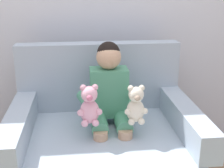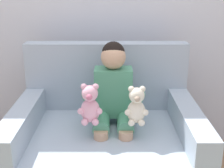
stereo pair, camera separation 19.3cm
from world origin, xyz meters
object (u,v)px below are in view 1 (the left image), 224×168
object	(u,v)px
armchair	(103,148)
plush_cream	(136,105)
plush_pink	(90,106)
seated_child	(110,97)

from	to	relation	value
armchair	plush_cream	world-z (taller)	armchair
armchair	plush_cream	distance (m)	0.45
plush_pink	seated_child	bearing A→B (deg)	61.98
armchair	seated_child	size ratio (longest dim) A/B	1.49
armchair	plush_pink	world-z (taller)	armchair
armchair	plush_cream	bearing A→B (deg)	-38.97
plush_pink	armchair	bearing A→B (deg)	67.17
seated_child	plush_pink	xyz separation A→B (m)	(-0.15, -0.19, 0.02)
plush_pink	plush_cream	xyz separation A→B (m)	(0.29, -0.01, -0.01)
seated_child	plush_cream	size ratio (longest dim) A/B	3.31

